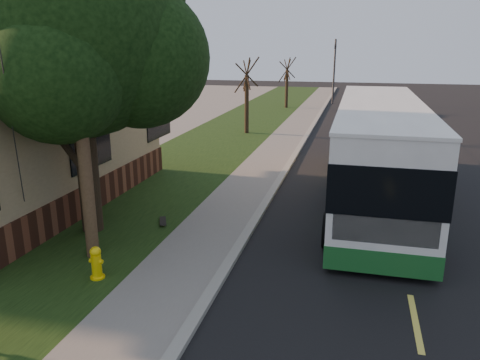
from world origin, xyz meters
name	(u,v)px	position (x,y,z in m)	size (l,w,h in m)	color
ground	(211,295)	(0.00, 0.00, 0.00)	(120.00, 120.00, 0.00)	black
road	(388,179)	(4.00, 10.00, 0.01)	(8.00, 80.00, 0.01)	black
curb	(285,171)	(0.00, 10.00, 0.06)	(0.25, 80.00, 0.12)	gray
sidewalk	(261,170)	(-1.00, 10.00, 0.04)	(2.00, 80.00, 0.08)	slate
grass_verge	(181,165)	(-4.50, 10.00, 0.04)	(5.00, 80.00, 0.07)	black
fire_hydrant	(96,263)	(-2.60, 0.00, 0.43)	(0.32, 0.32, 0.74)	yellow
utility_pole	(75,62)	(-3.31, 0.99, 4.63)	(2.86, 3.21, 9.07)	#473321
leafy_tree	(80,37)	(-4.17, 2.65, 5.17)	(6.30, 6.00, 7.80)	black
bare_tree_near	(247,97)	(-3.50, 18.00, 2.15)	(1.38, 1.21, 4.31)	black
bare_tree_far	(287,83)	(-3.00, 30.00, 2.00)	(1.38, 1.21, 4.03)	black
traffic_signal	(334,67)	(0.50, 34.00, 3.16)	(0.18, 0.22, 5.50)	#2D2D30
transit_bus	(378,148)	(3.42, 7.40, 1.73)	(2.77, 11.99, 3.24)	silver
skateboard_main	(163,221)	(-2.52, 3.43, 0.12)	(0.45, 0.72, 0.07)	black
distant_car	(374,104)	(3.86, 28.06, 0.77)	(1.82, 4.53, 1.54)	black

